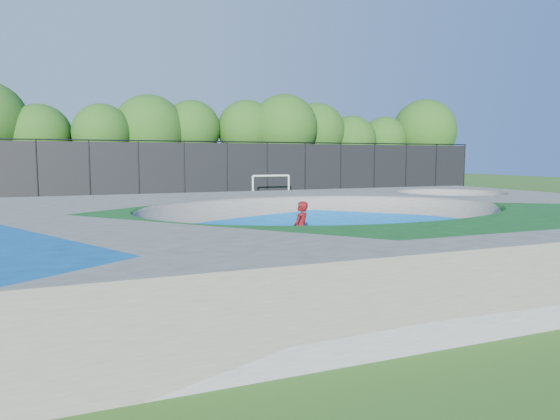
# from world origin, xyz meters

# --- Properties ---
(ground) EXTENTS (120.00, 120.00, 0.00)m
(ground) POSITION_xyz_m (0.00, 0.00, 0.00)
(ground) COLOR #31611B
(ground) RESTS_ON ground
(skate_deck) EXTENTS (22.00, 14.00, 1.50)m
(skate_deck) POSITION_xyz_m (0.00, 0.00, 0.75)
(skate_deck) COLOR gray
(skate_deck) RESTS_ON ground
(skater) EXTENTS (0.72, 0.70, 1.66)m
(skater) POSITION_xyz_m (-0.82, -0.02, 0.83)
(skater) COLOR red
(skater) RESTS_ON ground
(skateboard) EXTENTS (0.67, 0.74, 0.05)m
(skateboard) POSITION_xyz_m (-0.82, -0.02, 0.03)
(skateboard) COLOR black
(skateboard) RESTS_ON ground
(soccer_goal) EXTENTS (2.67, 0.12, 1.76)m
(soccer_goal) POSITION_xyz_m (5.20, 18.14, 1.22)
(soccer_goal) COLOR white
(soccer_goal) RESTS_ON ground
(fence) EXTENTS (48.09, 0.09, 4.04)m
(fence) POSITION_xyz_m (0.00, 21.00, 2.10)
(fence) COLOR black
(fence) RESTS_ON ground
(treeline) EXTENTS (53.03, 7.41, 8.39)m
(treeline) POSITION_xyz_m (1.29, 26.42, 5.06)
(treeline) COLOR #493624
(treeline) RESTS_ON ground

